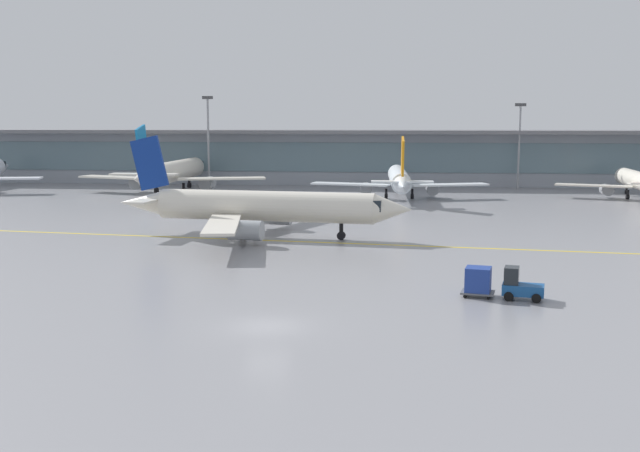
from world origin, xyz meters
TOP-DOWN VIEW (x-y plane):
  - ground_plane at (0.00, 0.00)m, footprint 400.00×400.00m
  - taxiway_centreline_stripe at (-5.65, 29.54)m, footprint 109.34×12.77m
  - terminal_concourse at (0.00, 92.60)m, footprint 223.41×11.00m
  - gate_airplane_1 at (-28.07, 73.94)m, footprint 30.20×32.42m
  - gate_airplane_2 at (7.31, 69.80)m, footprint 25.99×27.94m
  - gate_airplane_3 at (42.01, 72.36)m, footprint 23.93×25.76m
  - taxiing_regional_jet at (-6.03, 31.58)m, footprint 29.93×27.66m
  - baggage_tug at (15.07, 7.97)m, footprint 2.83×2.05m
  - cargo_dolly_lead at (12.49, 8.50)m, footprint 2.38×1.99m
  - apron_light_mast_1 at (-24.88, 84.25)m, footprint 1.80×0.36m
  - apron_light_mast_2 at (26.95, 86.36)m, footprint 1.80×0.36m

SIDE VIEW (x-z plane):
  - ground_plane at x=0.00m, z-range 0.00..0.00m
  - taxiway_centreline_stripe at x=-5.65m, z-range 0.00..0.01m
  - baggage_tug at x=15.07m, z-range -0.16..1.94m
  - cargo_dolly_lead at x=12.49m, z-range 0.08..2.02m
  - gate_airplane_3 at x=42.01m, z-range -1.71..6.83m
  - gate_airplane_2 at x=7.31m, z-range -1.85..7.41m
  - taxiing_regional_jet at x=-6.03m, z-range -1.98..7.93m
  - gate_airplane_1 at x=-28.07m, z-range -2.15..8.60m
  - terminal_concourse at x=0.00m, z-range 0.12..9.72m
  - apron_light_mast_2 at x=26.95m, z-range 0.69..14.75m
  - apron_light_mast_1 at x=-24.88m, z-range 0.69..16.00m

